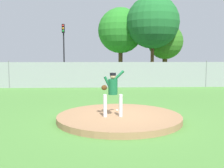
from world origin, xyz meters
TOP-DOWN VIEW (x-y plane):
  - ground_plane at (0.00, 6.00)m, footprint 80.00×80.00m
  - asphalt_strip at (0.00, 14.50)m, footprint 44.00×7.00m
  - pitchers_mound at (0.00, 0.00)m, footprint 4.47×4.47m
  - pitcher_youth at (-0.25, -0.27)m, footprint 0.80×0.32m
  - baseball at (-0.04, 0.66)m, footprint 0.07×0.07m
  - chainlink_fence at (-0.00, 10.00)m, footprint 36.03×0.07m
  - parked_car_white at (8.98, 14.46)m, footprint 1.97×4.49m
  - parked_car_slate at (-3.38, 14.52)m, footprint 2.05×4.43m
  - traffic_cone_orange at (1.56, 11.43)m, footprint 0.40×0.40m
  - traffic_light_near at (-4.42, 18.79)m, footprint 0.28×0.46m
  - tree_tall_centre at (1.90, 23.74)m, footprint 5.53×5.53m
  - tree_broad_right at (5.37, 21.25)m, footprint 6.00×6.00m
  - tree_slender_far at (7.35, 23.32)m, footprint 4.31×4.31m

SIDE VIEW (x-z plane):
  - ground_plane at x=0.00m, z-range 0.00..0.00m
  - asphalt_strip at x=0.00m, z-range 0.00..0.01m
  - pitchers_mound at x=0.00m, z-range 0.00..0.21m
  - baseball at x=-0.04m, z-range 0.21..0.28m
  - traffic_cone_orange at x=1.56m, z-range -0.01..0.54m
  - parked_car_slate at x=-3.38m, z-range -0.03..1.53m
  - parked_car_white at x=8.98m, z-range -0.04..1.64m
  - chainlink_fence at x=0.00m, z-range -0.05..1.91m
  - pitcher_youth at x=-0.25m, z-range 0.34..1.98m
  - traffic_light_near at x=-4.42m, z-range 0.97..6.50m
  - tree_slender_far at x=7.35m, z-range 0.90..7.07m
  - tree_tall_centre at x=1.90m, z-range 1.28..9.40m
  - tree_broad_right at x=5.37m, z-range 1.54..10.63m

